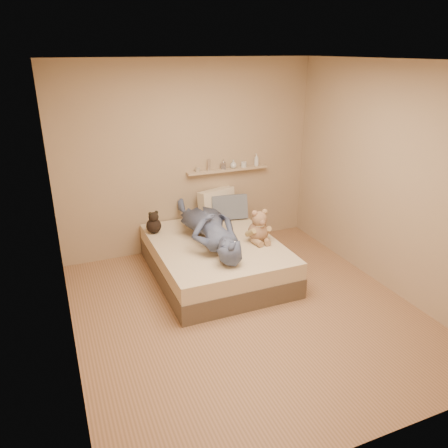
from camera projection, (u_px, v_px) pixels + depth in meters
name	position (u px, v px, depth m)	size (l,w,h in m)	color
room	(249.00, 200.00, 4.33)	(3.80, 3.80, 3.80)	#9D7051
bed	(216.00, 258.00, 5.53)	(1.50, 1.90, 0.45)	brown
game_console	(228.00, 246.00, 4.93)	(0.20, 0.11, 0.07)	silver
teddy_bear	(259.00, 229.00, 5.40)	(0.35, 0.34, 0.43)	#9C7655
dark_plush	(154.00, 224.00, 5.67)	(0.20, 0.20, 0.30)	black
pillow_cream	(217.00, 203.00, 6.20)	(0.55, 0.16, 0.40)	beige
pillow_grey	(229.00, 207.00, 6.14)	(0.50, 0.14, 0.34)	slate
person	(209.00, 226.00, 5.40)	(0.61, 1.66, 0.40)	#4C5878
wall_shelf	(228.00, 170.00, 6.17)	(1.20, 0.12, 0.03)	tan
shelf_bottles	(235.00, 164.00, 6.18)	(0.98, 0.10, 0.18)	#B8AE9D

